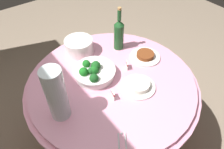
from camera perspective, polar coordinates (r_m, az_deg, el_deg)
ground_plane at (r=2.01m, az=-0.00°, el=-16.21°), size 6.00×6.00×0.00m
buffet_table at (r=1.69m, az=-0.00°, el=-10.03°), size 1.16×1.16×0.74m
broccoli_bowl at (r=1.40m, az=-4.85°, el=0.65°), size 0.28×0.28×0.11m
plate_stack at (r=1.61m, az=-8.84°, el=7.52°), size 0.21×0.21×0.11m
wine_bottle at (r=1.59m, az=1.85°, el=10.93°), size 0.07×0.07×0.34m
decorative_fruit_vase at (r=1.15m, az=-14.66°, el=-5.52°), size 0.11×0.11×0.34m
serving_tongs at (r=1.13m, az=2.87°, el=-18.70°), size 0.16×0.13×0.01m
food_plate_stir_fry at (r=1.58m, az=8.90°, el=4.96°), size 0.22×0.22×0.04m
food_plate_rice at (r=1.36m, az=7.07°, el=-2.93°), size 0.22×0.22×0.04m
label_placard_front at (r=1.28m, az=0.25°, el=-5.44°), size 0.05×0.02×0.05m
label_placard_mid at (r=1.47m, az=4.06°, el=2.60°), size 0.05×0.03×0.05m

